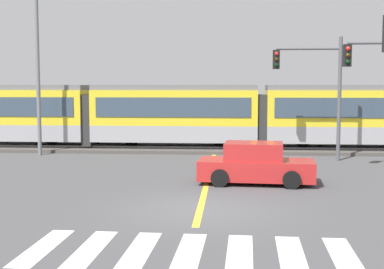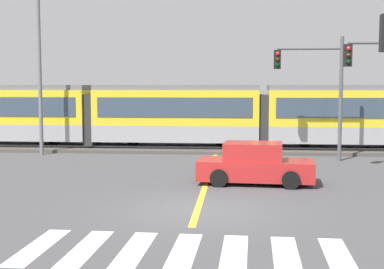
{
  "view_description": "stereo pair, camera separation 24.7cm",
  "coord_description": "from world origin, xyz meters",
  "views": [
    {
      "loc": [
        0.91,
        -15.26,
        3.63
      ],
      "look_at": [
        -0.71,
        6.38,
        1.6
      ],
      "focal_mm": 50.0,
      "sensor_mm": 36.0,
      "label": 1
    },
    {
      "loc": [
        1.16,
        -15.24,
        3.63
      ],
      "look_at": [
        -0.71,
        6.38,
        1.6
      ],
      "focal_mm": 50.0,
      "sensor_mm": 36.0,
      "label": 2
    }
  ],
  "objects": [
    {
      "name": "street_lamp_west",
      "position": [
        -8.82,
        11.51,
        4.89
      ],
      "size": [
        2.0,
        0.28,
        8.66
      ],
      "color": "slate",
      "rests_on": "ground"
    },
    {
      "name": "rail_near",
      "position": [
        0.0,
        13.47,
        0.23
      ],
      "size": [
        120.0,
        0.08,
        0.1
      ],
      "primitive_type": "cube",
      "color": "#939399",
      "rests_on": "track_bed"
    },
    {
      "name": "sedan_crossing",
      "position": [
        1.8,
        4.28,
        0.7
      ],
      "size": [
        4.31,
        2.14,
        1.52
      ],
      "color": "#B22323",
      "rests_on": "ground"
    },
    {
      "name": "crosswalk_stripe_5",
      "position": [
        2.2,
        -4.03,
        0.0
      ],
      "size": [
        0.64,
        2.81,
        0.01
      ],
      "primitive_type": "cube",
      "rotation": [
        0.0,
        0.0,
        -0.03
      ],
      "color": "silver",
      "rests_on": "ground"
    },
    {
      "name": "crosswalk_stripe_2",
      "position": [
        -1.1,
        -3.93,
        0.0
      ],
      "size": [
        0.64,
        2.81,
        0.01
      ],
      "primitive_type": "cube",
      "rotation": [
        0.0,
        0.0,
        -0.03
      ],
      "color": "silver",
      "rests_on": "ground"
    },
    {
      "name": "crosswalk_stripe_0",
      "position": [
        -3.3,
        -3.87,
        0.0
      ],
      "size": [
        0.64,
        2.81,
        0.01
      ],
      "primitive_type": "cube",
      "rotation": [
        0.0,
        0.0,
        -0.03
      ],
      "color": "silver",
      "rests_on": "ground"
    },
    {
      "name": "light_rail_tram",
      "position": [
        -2.23,
        14.18,
        2.05
      ],
      "size": [
        28.0,
        2.64,
        3.43
      ],
      "color": "#9E9EA3",
      "rests_on": "track_bed"
    },
    {
      "name": "track_bed",
      "position": [
        0.0,
        14.19,
        0.09
      ],
      "size": [
        120.0,
        4.0,
        0.18
      ],
      "primitive_type": "cube",
      "color": "#4C4742",
      "rests_on": "ground"
    },
    {
      "name": "ground_plane",
      "position": [
        0.0,
        0.0,
        0.0
      ],
      "size": [
        200.0,
        200.0,
        0.0
      ],
      "primitive_type": "plane",
      "color": "#474749"
    },
    {
      "name": "crosswalk_stripe_4",
      "position": [
        1.1,
        -4.0,
        0.0
      ],
      "size": [
        0.64,
        2.81,
        0.01
      ],
      "primitive_type": "cube",
      "rotation": [
        0.0,
        0.0,
        -0.03
      ],
      "color": "silver",
      "rests_on": "ground"
    },
    {
      "name": "traffic_light_far_right",
      "position": [
        4.91,
        10.58,
        3.81
      ],
      "size": [
        3.25,
        0.38,
        5.88
      ],
      "color": "#515459",
      "rests_on": "ground"
    },
    {
      "name": "crosswalk_stripe_6",
      "position": [
        3.3,
        -4.06,
        0.0
      ],
      "size": [
        0.64,
        2.81,
        0.01
      ],
      "primitive_type": "cube",
      "rotation": [
        0.0,
        0.0,
        -0.03
      ],
      "color": "silver",
      "rests_on": "ground"
    },
    {
      "name": "lane_centre_line",
      "position": [
        0.0,
        5.11,
        0.0
      ],
      "size": [
        0.2,
        14.15,
        0.01
      ],
      "primitive_type": "cube",
      "color": "gold",
      "rests_on": "ground"
    },
    {
      "name": "rail_far",
      "position": [
        0.0,
        14.91,
        0.23
      ],
      "size": [
        120.0,
        0.08,
        0.1
      ],
      "primitive_type": "cube",
      "color": "#939399",
      "rests_on": "track_bed"
    },
    {
      "name": "crosswalk_stripe_1",
      "position": [
        -2.2,
        -3.9,
        0.0
      ],
      "size": [
        0.64,
        2.81,
        0.01
      ],
      "primitive_type": "cube",
      "rotation": [
        0.0,
        0.0,
        -0.03
      ],
      "color": "silver",
      "rests_on": "ground"
    },
    {
      "name": "crosswalk_stripe_3",
      "position": [
        0.0,
        -3.97,
        0.0
      ],
      "size": [
        0.64,
        2.81,
        0.01
      ],
      "primitive_type": "cube",
      "rotation": [
        0.0,
        0.0,
        -0.03
      ],
      "color": "silver",
      "rests_on": "ground"
    }
  ]
}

